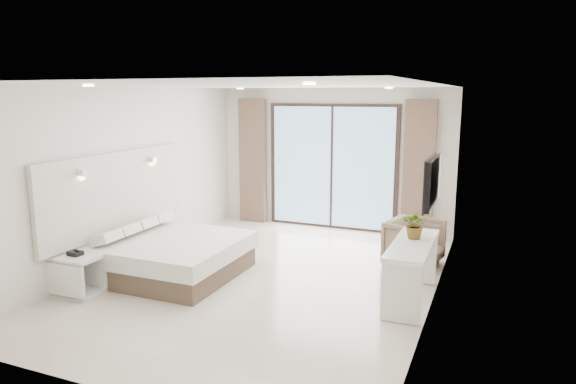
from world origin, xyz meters
name	(u,v)px	position (x,y,z in m)	size (l,w,h in m)	color
ground	(266,278)	(0.00, 0.00, 0.00)	(6.20, 6.20, 0.00)	beige
room_shell	(272,162)	(-0.20, 0.71, 1.58)	(4.62, 6.22, 2.72)	silver
bed	(170,256)	(-1.35, -0.37, 0.28)	(1.92, 1.83, 0.68)	brown
nightstand	(78,275)	(-2.02, -1.46, 0.27)	(0.58, 0.48, 0.53)	white
phone	(75,253)	(-2.03, -1.47, 0.56)	(0.18, 0.14, 0.06)	black
console_desk	(412,259)	(2.04, -0.03, 0.56)	(0.48, 1.52, 0.77)	white
plant	(416,227)	(2.04, 0.17, 0.91)	(0.33, 0.37, 0.29)	#33662D
armchair	(414,240)	(1.85, 1.44, 0.39)	(0.75, 0.70, 0.77)	#806754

